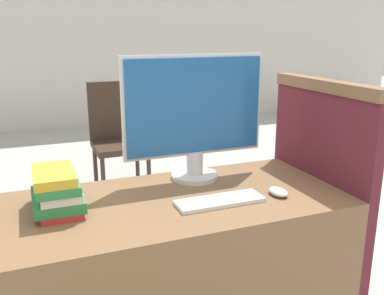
{
  "coord_description": "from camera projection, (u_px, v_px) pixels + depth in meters",
  "views": [
    {
      "loc": [
        -0.46,
        -1.14,
        1.39
      ],
      "look_at": [
        0.1,
        0.29,
        0.96
      ],
      "focal_mm": 40.0,
      "sensor_mm": 36.0,
      "label": 1
    }
  ],
  "objects": [
    {
      "name": "wall_back",
      "position": [
        52.0,
        29.0,
        5.88
      ],
      "size": [
        12.0,
        0.06,
        2.8
      ],
      "color": "beige",
      "rests_on": "ground_plane"
    },
    {
      "name": "desk",
      "position": [
        165.0,
        286.0,
        1.74
      ],
      "size": [
        1.43,
        0.64,
        0.75
      ],
      "color": "brown",
      "rests_on": "ground_plane"
    },
    {
      "name": "carrel_divider",
      "position": [
        317.0,
        208.0,
        1.96
      ],
      "size": [
        0.07,
        0.66,
        1.18
      ],
      "color": "#5B1E28",
      "rests_on": "ground_plane"
    },
    {
      "name": "monitor",
      "position": [
        195.0,
        114.0,
        1.82
      ],
      "size": [
        0.63,
        0.21,
        0.54
      ],
      "color": "silver",
      "rests_on": "desk"
    },
    {
      "name": "keyboard",
      "position": [
        220.0,
        201.0,
        1.62
      ],
      "size": [
        0.34,
        0.11,
        0.02
      ],
      "color": "white",
      "rests_on": "desk"
    },
    {
      "name": "mouse",
      "position": [
        278.0,
        192.0,
        1.7
      ],
      "size": [
        0.06,
        0.1,
        0.03
      ],
      "color": "silver",
      "rests_on": "desk"
    },
    {
      "name": "book_stack",
      "position": [
        57.0,
        191.0,
        1.54
      ],
      "size": [
        0.18,
        0.27,
        0.16
      ],
      "color": "#B72D28",
      "rests_on": "desk"
    },
    {
      "name": "far_chair",
      "position": [
        118.0,
        133.0,
        3.66
      ],
      "size": [
        0.44,
        0.44,
        0.97
      ],
      "rotation": [
        0.0,
        0.0,
        -0.33
      ],
      "color": "#38281E",
      "rests_on": "ground_plane"
    }
  ]
}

